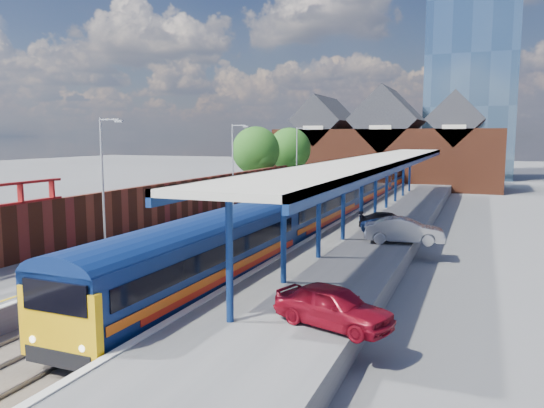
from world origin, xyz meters
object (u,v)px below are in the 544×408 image
at_px(lamp_post_b, 105,174).
at_px(platform_sign, 259,188).
at_px(train, 343,194).
at_px(parked_car_silver, 404,231).
at_px(parked_car_red, 333,306).
at_px(parked_car_blue, 393,227).
at_px(lamp_post_c, 234,161).
at_px(lamp_post_d, 298,155).
at_px(parked_car_dark, 389,221).

height_order(lamp_post_b, platform_sign, lamp_post_b).
bearing_deg(train, parked_car_silver, -62.94).
xyz_separation_m(lamp_post_b, parked_car_red, (14.61, -7.19, -3.32)).
distance_m(train, parked_car_blue, 13.07).
distance_m(lamp_post_c, lamp_post_d, 16.00).
bearing_deg(platform_sign, parked_car_dark, -29.54).
bearing_deg(parked_car_silver, train, 18.61).
xyz_separation_m(lamp_post_b, parked_car_dark, (13.37, 11.20, -3.43)).
relative_size(lamp_post_d, parked_car_red, 1.77).
xyz_separation_m(lamp_post_c, lamp_post_d, (0.00, 16.00, 0.00)).
relative_size(platform_sign, parked_car_dark, 0.64).
relative_size(parked_car_silver, parked_car_blue, 1.14).
bearing_deg(parked_car_blue, lamp_post_b, 147.85).
distance_m(platform_sign, parked_car_silver, 17.32).
relative_size(parked_car_dark, parked_car_blue, 1.00).
bearing_deg(parked_car_blue, lamp_post_d, 55.48).
bearing_deg(lamp_post_c, platform_sign, 55.74).
xyz_separation_m(lamp_post_b, parked_car_blue, (13.89, 9.33, -3.46)).
bearing_deg(lamp_post_d, lamp_post_c, -90.00).
xyz_separation_m(platform_sign, parked_car_silver, (13.50, -10.81, -0.96)).
relative_size(train, lamp_post_c, 9.42).
bearing_deg(parked_car_silver, parked_car_red, 170.56).
bearing_deg(lamp_post_b, lamp_post_c, 90.00).
distance_m(lamp_post_d, parked_car_blue, 26.81).
bearing_deg(parked_car_blue, parked_car_dark, 39.81).
bearing_deg(train, lamp_post_d, 125.31).
bearing_deg(parked_car_dark, parked_car_blue, -173.56).
bearing_deg(parked_car_dark, platform_sign, 51.06).
xyz_separation_m(lamp_post_c, parked_car_dark, (13.37, -4.80, -3.43)).
xyz_separation_m(train, platform_sign, (-6.49, -2.91, 0.57)).
relative_size(train, lamp_post_d, 9.42).
bearing_deg(parked_car_red, parked_car_dark, 22.36).
height_order(lamp_post_b, lamp_post_d, same).
height_order(parked_car_red, parked_car_blue, parked_car_red).
height_order(lamp_post_b, parked_car_silver, lamp_post_b).
relative_size(lamp_post_c, parked_car_red, 1.77).
bearing_deg(parked_car_red, platform_sign, 46.22).
xyz_separation_m(lamp_post_b, lamp_post_c, (0.00, 16.00, 0.00)).
height_order(train, platform_sign, platform_sign).
xyz_separation_m(train, parked_car_blue, (6.04, -11.58, -0.58)).
bearing_deg(train, platform_sign, -155.87).
bearing_deg(parked_car_blue, platform_sign, 79.30).
relative_size(lamp_post_c, parked_car_blue, 1.81).
distance_m(train, parked_car_silver, 15.41).
relative_size(lamp_post_c, platform_sign, 2.80).
distance_m(lamp_post_d, parked_car_silver, 29.10).
bearing_deg(parked_car_dark, train, 20.17).
bearing_deg(lamp_post_b, lamp_post_d, 90.00).
height_order(lamp_post_c, lamp_post_d, same).
bearing_deg(parked_car_dark, lamp_post_b, 120.55).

